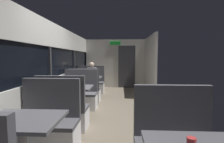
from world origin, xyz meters
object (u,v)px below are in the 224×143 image
(bench_far_window_facing_entry, at_px, (92,85))
(seated_passenger, at_px, (92,80))
(bench_mid_window_facing_entry, at_px, (80,97))
(bench_mid_window_facing_end, at_px, (64,113))
(bench_far_window_facing_end, at_px, (85,92))
(dining_table_mid_window, at_px, (73,91))
(dining_table_far_window, at_px, (89,79))
(coffee_cup_primary, at_px, (191,143))
(dining_table_near_window, at_px, (22,127))
(bench_near_window_facing_entry, at_px, (48,128))

(bench_far_window_facing_entry, height_order, seated_passenger, seated_passenger)
(bench_mid_window_facing_entry, relative_size, bench_far_window_facing_entry, 1.00)
(bench_mid_window_facing_end, height_order, bench_far_window_facing_end, same)
(bench_mid_window_facing_entry, distance_m, seated_passenger, 2.06)
(dining_table_mid_window, bearing_deg, dining_table_far_window, 90.00)
(dining_table_mid_window, bearing_deg, bench_mid_window_facing_entry, 90.00)
(bench_far_window_facing_entry, xyz_separation_m, seated_passenger, (0.00, -0.07, 0.21))
(bench_far_window_facing_end, bearing_deg, dining_table_far_window, 90.00)
(bench_mid_window_facing_entry, relative_size, coffee_cup_primary, 12.22)
(seated_passenger, xyz_separation_m, coffee_cup_primary, (1.68, -5.44, 0.25))
(dining_table_mid_window, bearing_deg, bench_far_window_facing_entry, 90.00)
(bench_far_window_facing_entry, bearing_deg, bench_mid_window_facing_end, -90.00)
(bench_mid_window_facing_end, xyz_separation_m, bench_far_window_facing_entry, (0.00, 3.52, 0.00))
(dining_table_mid_window, relative_size, bench_mid_window_facing_entry, 0.82)
(coffee_cup_primary, bearing_deg, dining_table_near_window, 161.33)
(dining_table_mid_window, height_order, bench_far_window_facing_end, bench_far_window_facing_end)
(dining_table_near_window, xyz_separation_m, dining_table_mid_window, (0.00, 2.12, 0.00))
(dining_table_near_window, distance_m, bench_far_window_facing_end, 3.56)
(coffee_cup_primary, bearing_deg, dining_table_mid_window, 122.04)
(bench_mid_window_facing_end, relative_size, seated_passenger, 0.87)
(seated_passenger, bearing_deg, bench_far_window_facing_entry, 90.00)
(bench_mid_window_facing_entry, bearing_deg, dining_table_far_window, 90.00)
(bench_mid_window_facing_end, distance_m, bench_mid_window_facing_entry, 1.40)
(bench_mid_window_facing_end, xyz_separation_m, bench_far_window_facing_end, (0.00, 2.12, 0.00))
(dining_table_near_window, relative_size, coffee_cup_primary, 10.00)
(dining_table_far_window, bearing_deg, bench_mid_window_facing_end, -90.00)
(bench_mid_window_facing_entry, bearing_deg, dining_table_near_window, -90.00)
(dining_table_near_window, xyz_separation_m, bench_near_window_facing_entry, (0.00, 0.70, -0.31))
(dining_table_near_window, distance_m, coffee_cup_primary, 1.78)
(bench_near_window_facing_entry, height_order, bench_far_window_facing_entry, same)
(bench_mid_window_facing_end, height_order, coffee_cup_primary, bench_mid_window_facing_end)
(bench_near_window_facing_entry, bearing_deg, bench_mid_window_facing_entry, 90.00)
(dining_table_near_window, bearing_deg, bench_near_window_facing_entry, 90.00)
(bench_near_window_facing_entry, distance_m, seated_passenger, 4.18)
(dining_table_mid_window, height_order, seated_passenger, seated_passenger)
(bench_far_window_facing_end, distance_m, coffee_cup_primary, 4.47)
(bench_far_window_facing_end, xyz_separation_m, bench_far_window_facing_entry, (0.00, 1.40, 0.00))
(bench_near_window_facing_entry, xyz_separation_m, bench_far_window_facing_end, (0.00, 2.84, 0.00))
(dining_table_near_window, distance_m, bench_near_window_facing_entry, 0.77)
(bench_far_window_facing_end, bearing_deg, bench_mid_window_facing_end, -90.00)
(bench_far_window_facing_end, distance_m, seated_passenger, 1.34)
(dining_table_near_window, distance_m, bench_far_window_facing_entry, 4.95)
(dining_table_mid_window, relative_size, bench_far_window_facing_end, 0.82)
(bench_mid_window_facing_entry, height_order, seated_passenger, seated_passenger)
(bench_far_window_facing_entry, bearing_deg, dining_table_near_window, -90.00)
(bench_mid_window_facing_end, height_order, seated_passenger, seated_passenger)
(bench_far_window_facing_entry, relative_size, seated_passenger, 0.87)
(coffee_cup_primary, bearing_deg, bench_near_window_facing_entry, 143.01)
(bench_near_window_facing_entry, relative_size, coffee_cup_primary, 12.22)
(dining_table_mid_window, relative_size, coffee_cup_primary, 10.00)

